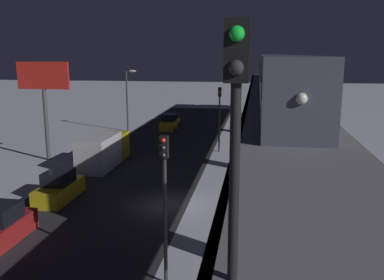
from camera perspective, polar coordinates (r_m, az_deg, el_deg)
name	(u,v)px	position (r m, az deg, el deg)	size (l,w,h in m)	color
ground_plane	(170,205)	(27.54, -2.95, -8.76)	(240.00, 240.00, 0.00)	silver
avenue_asphalt	(106,201)	(28.70, -11.59, -8.12)	(11.00, 97.96, 0.01)	#28282D
elevated_railway	(282,127)	(25.67, 12.17, 1.72)	(5.00, 97.96, 6.08)	slate
subway_train	(274,71)	(43.72, 11.12, 9.17)	(2.94, 55.47, 3.40)	#4C5160
rail_signal	(236,109)	(6.14, 5.95, 4.25)	(0.36, 0.41, 4.00)	black
sedan_yellow	(170,123)	(54.51, -3.04, 2.33)	(1.91, 4.79, 1.97)	gold
sedan_red	(1,227)	(24.30, -24.46, -10.68)	(1.80, 4.20, 1.97)	#A51E1E
sedan_yellow_2	(59,188)	(29.57, -17.61, -6.22)	(1.80, 4.38, 1.97)	gold
box_truck	(103,150)	(37.34, -11.94, -1.37)	(2.40, 7.40, 2.80)	gold
traffic_light_near	(165,189)	(17.20, -3.73, -6.67)	(0.32, 0.44, 6.40)	#2D2D2D
traffic_light_mid	(219,110)	(41.24, 3.76, 4.10)	(0.32, 0.44, 6.40)	#2D2D2D
traffic_light_far	(234,89)	(65.84, 5.71, 6.89)	(0.32, 0.44, 6.40)	#2D2D2D
commercial_billboard	(44,85)	(39.88, -19.51, 7.01)	(4.80, 0.36, 8.90)	#4C4C51
street_lamp_far	(129,93)	(52.89, -8.61, 6.33)	(1.35, 0.44, 7.65)	#38383D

